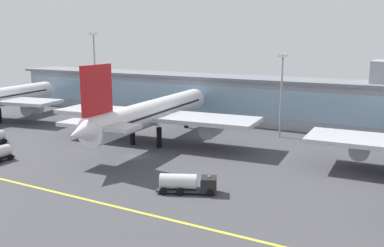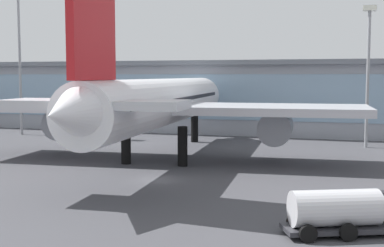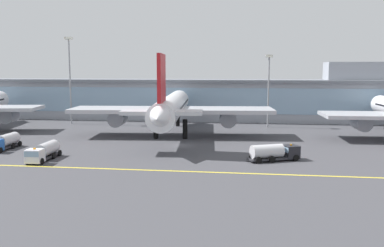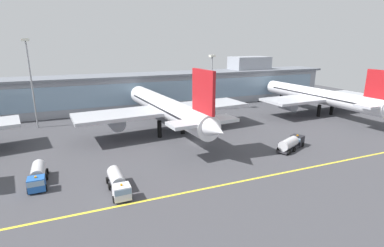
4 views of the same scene
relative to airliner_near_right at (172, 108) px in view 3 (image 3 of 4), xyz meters
name	(u,v)px [view 3 (image 3 of 4)]	position (x,y,z in m)	size (l,w,h in m)	color
ground_plane	(180,145)	(3.78, -11.00, -6.73)	(208.25, 208.25, 0.00)	#424247
taxiway_centreline_stripe	(157,170)	(3.78, -33.00, -6.72)	(166.60, 0.50, 0.01)	yellow
terminal_building	(209,98)	(5.58, 33.26, -0.05)	(151.75, 14.00, 17.74)	#9399A3
airliner_near_right	(172,108)	(0.00, 0.00, 0.00)	(47.74, 55.15, 18.45)	black
fuel_tanker_truck	(276,152)	(22.48, -23.31, -5.22)	(9.23, 6.03, 2.90)	black
baggage_tug_near	(3,142)	(-29.66, -20.47, -5.22)	(3.08, 9.10, 2.90)	black
service_truck_far	(43,152)	(-17.28, -28.48, -5.22)	(3.10, 9.10, 2.90)	black
apron_light_mast_west	(70,68)	(-32.82, 18.49, 9.28)	(1.80, 1.80, 24.62)	gray
apron_light_mast_centre	(269,79)	(22.95, 19.44, 6.41)	(1.80, 1.80, 19.50)	gray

